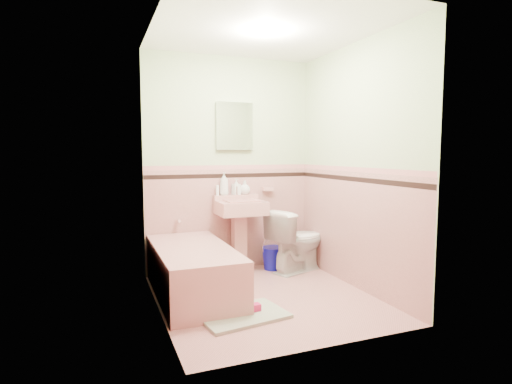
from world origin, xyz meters
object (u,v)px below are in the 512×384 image
object	(u,v)px
soap_bottle_mid	(236,187)
medicine_cabinet	(234,126)
shoe	(252,308)
bathtub	(193,272)
soap_bottle_left	(224,184)
soap_bottle_right	(245,187)
bucket	(273,258)
toilet	(297,240)
sink	(241,237)

from	to	relation	value
soap_bottle_mid	medicine_cabinet	bearing A→B (deg)	104.34
shoe	bathtub	bearing A→B (deg)	111.40
soap_bottle_left	soap_bottle_right	bearing A→B (deg)	0.00
bathtub	soap_bottle_mid	xyz separation A→B (m)	(0.69, 0.71, 0.77)
soap_bottle_left	bucket	size ratio (longest dim) A/B	0.99
bucket	soap_bottle_left	bearing A→B (deg)	163.30
toilet	shoe	distance (m)	1.45
sink	soap_bottle_mid	size ratio (longest dim) A/B	4.51
bathtub	soap_bottle_left	bearing A→B (deg)	52.82
sink	soap_bottle_right	bearing A→B (deg)	57.48
shoe	sink	bearing A→B (deg)	68.37
sink	bucket	xyz separation A→B (m)	(0.41, 0.01, -0.29)
medicine_cabinet	toilet	world-z (taller)	medicine_cabinet
soap_bottle_right	bucket	size ratio (longest dim) A/B	0.61
shoe	bucket	bearing A→B (deg)	52.20
toilet	sink	bearing A→B (deg)	55.65
toilet	bucket	world-z (taller)	toilet
toilet	shoe	bearing A→B (deg)	117.18
soap_bottle_mid	bucket	size ratio (longest dim) A/B	0.69
bathtub	sink	size ratio (longest dim) A/B	1.79
soap_bottle_right	medicine_cabinet	bearing A→B (deg)	165.35
soap_bottle_left	bucket	xyz separation A→B (m)	(0.55, -0.17, -0.90)
sink	shoe	world-z (taller)	sink
soap_bottle_mid	shoe	bearing A→B (deg)	-103.30
shoe	medicine_cabinet	bearing A→B (deg)	70.50
medicine_cabinet	sink	bearing A→B (deg)	-90.00
soap_bottle_right	shoe	bearing A→B (deg)	-107.42
medicine_cabinet	shoe	xyz separation A→B (m)	(-0.32, -1.41, -1.64)
soap_bottle_mid	bucket	xyz separation A→B (m)	(0.41, -0.17, -0.86)
soap_bottle_mid	toilet	xyz separation A→B (m)	(0.63, -0.34, -0.62)
toilet	soap_bottle_right	bearing A→B (deg)	36.74
bucket	shoe	world-z (taller)	bucket
soap_bottle_mid	bucket	bearing A→B (deg)	-22.32
toilet	bathtub	bearing A→B (deg)	85.40
bathtub	bucket	world-z (taller)	bathtub
soap_bottle_right	toilet	size ratio (longest dim) A/B	0.22
medicine_cabinet	soap_bottle_mid	bearing A→B (deg)	-75.66
medicine_cabinet	soap_bottle_right	world-z (taller)	medicine_cabinet
medicine_cabinet	bucket	xyz separation A→B (m)	(0.41, -0.20, -1.57)
soap_bottle_mid	soap_bottle_left	bearing A→B (deg)	180.00
soap_bottle_left	shoe	bearing A→B (deg)	-97.32
bathtub	medicine_cabinet	size ratio (longest dim) A/B	2.72
bathtub	soap_bottle_mid	size ratio (longest dim) A/B	8.06
shoe	soap_bottle_left	bearing A→B (deg)	75.91
soap_bottle_left	bathtub	bearing A→B (deg)	-127.18
toilet	soap_bottle_left	bearing A→B (deg)	46.18
sink	soap_bottle_mid	distance (m)	0.60
sink	soap_bottle_left	distance (m)	0.65
sink	bucket	bearing A→B (deg)	1.89
soap_bottle_mid	soap_bottle_right	bearing A→B (deg)	0.00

